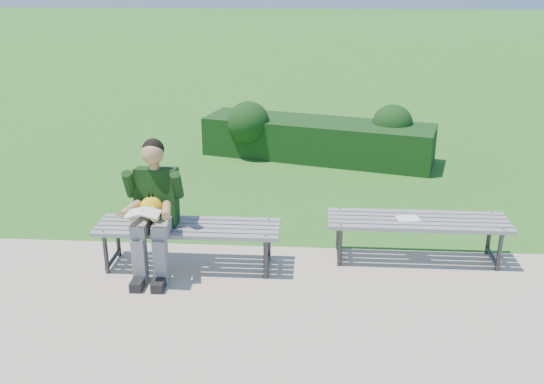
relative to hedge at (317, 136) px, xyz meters
The scene contains 7 objects.
ground 3.43m from the hedge, 103.01° to the right, with size 80.00×80.00×0.00m.
walkway 5.14m from the hedge, 98.60° to the right, with size 30.00×3.50×0.02m.
hedge is the anchor object (origin of this frame).
bench_left 4.04m from the hedge, 108.31° to the right, with size 1.80×0.50×0.46m.
bench_right 3.67m from the hedge, 74.05° to the right, with size 1.80×0.50×0.46m.
seated_boy 4.25m from the hedge, 111.77° to the right, with size 0.56×0.76×1.31m.
paper_sheet 3.64m from the hedge, 75.57° to the right, with size 0.24×0.19×0.01m.
Camera 1 is at (0.69, -5.89, 2.84)m, focal length 40.00 mm.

